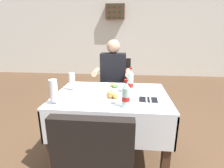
{
  "coord_description": "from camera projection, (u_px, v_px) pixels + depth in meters",
  "views": [
    {
      "loc": [
        0.14,
        -1.77,
        1.35
      ],
      "look_at": [
        -0.03,
        0.01,
        0.82
      ],
      "focal_mm": 27.68,
      "sensor_mm": 36.0,
      "label": 1
    }
  ],
  "objects": [
    {
      "name": "beer_glass_left",
      "position": [
        72.0,
        81.0,
        1.9
      ],
      "size": [
        0.07,
        0.07,
        0.2
      ],
      "color": "white",
      "rests_on": "main_dining_table"
    },
    {
      "name": "cola_bottle_primary",
      "position": [
        130.0,
        82.0,
        1.79
      ],
      "size": [
        0.07,
        0.07,
        0.28
      ],
      "color": "silver",
      "rests_on": "main_dining_table"
    },
    {
      "name": "chair_near_camera_side",
      "position": [
        98.0,
        166.0,
        1.07
      ],
      "size": [
        0.44,
        0.5,
        0.97
      ],
      "color": "black",
      "rests_on": "ground"
    },
    {
      "name": "back_wall",
      "position": [
        125.0,
        28.0,
        5.37
      ],
      "size": [
        11.0,
        0.12,
        2.98
      ],
      "primitive_type": "cube",
      "color": "silver",
      "rests_on": "ground"
    },
    {
      "name": "plate_far_diner",
      "position": [
        113.0,
        87.0,
        1.98
      ],
      "size": [
        0.25,
        0.25,
        0.06
      ],
      "color": "white",
      "rests_on": "main_dining_table"
    },
    {
      "name": "beer_glass_middle",
      "position": [
        54.0,
        92.0,
        1.52
      ],
      "size": [
        0.07,
        0.07,
        0.23
      ],
      "color": "white",
      "rests_on": "main_dining_table"
    },
    {
      "name": "wall_bottle_rack",
      "position": [
        115.0,
        12.0,
        5.11
      ],
      "size": [
        0.56,
        0.21,
        0.42
      ],
      "color": "#472D1E"
    },
    {
      "name": "plate_near_camera",
      "position": [
        110.0,
        97.0,
        1.68
      ],
      "size": [
        0.25,
        0.25,
        0.07
      ],
      "color": "white",
      "rests_on": "main_dining_table"
    },
    {
      "name": "seated_diner_far",
      "position": [
        113.0,
        79.0,
        2.49
      ],
      "size": [
        0.5,
        0.46,
        1.26
      ],
      "color": "#282D42",
      "rests_on": "ground"
    },
    {
      "name": "napkin_cutlery_set",
      "position": [
        148.0,
        99.0,
        1.64
      ],
      "size": [
        0.18,
        0.19,
        0.01
      ],
      "color": "black",
      "rests_on": "main_dining_table"
    },
    {
      "name": "main_dining_table",
      "position": [
        111.0,
        109.0,
        1.85
      ],
      "size": [
        1.17,
        0.85,
        0.74
      ],
      "color": "white",
      "rests_on": "ground"
    },
    {
      "name": "chair_far_diner_seat",
      "position": [
        116.0,
        87.0,
        2.63
      ],
      "size": [
        0.44,
        0.5,
        0.97
      ],
      "color": "black",
      "rests_on": "ground"
    },
    {
      "name": "cola_bottle_secondary",
      "position": [
        126.0,
        95.0,
        1.46
      ],
      "size": [
        0.07,
        0.07,
        0.25
      ],
      "color": "silver",
      "rests_on": "main_dining_table"
    },
    {
      "name": "ground_plane",
      "position": [
        114.0,
        149.0,
        2.09
      ],
      "size": [
        11.0,
        11.0,
        0.0
      ],
      "primitive_type": "plane",
      "color": "brown"
    }
  ]
}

